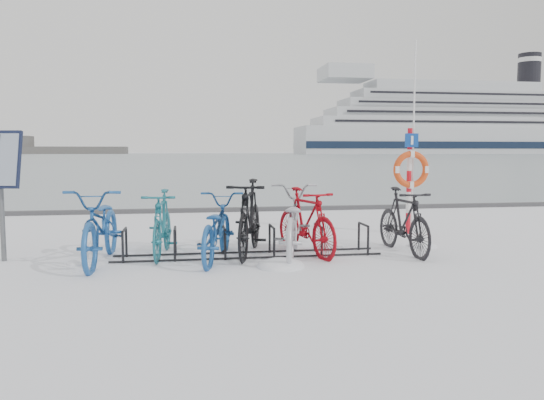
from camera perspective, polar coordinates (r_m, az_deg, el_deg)
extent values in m
plane|color=white|center=(8.01, -2.57, -6.05)|extent=(900.00, 900.00, 0.00)
cube|color=#A1AEB6|center=(162.82, -8.79, 4.72)|extent=(400.00, 298.00, 0.02)
cube|color=#3F3F42|center=(13.82, -5.35, -1.05)|extent=(400.00, 0.25, 0.10)
cylinder|color=black|center=(7.76, -15.76, -4.97)|extent=(0.04, 0.04, 0.44)
cylinder|color=black|center=(8.19, -15.40, -4.42)|extent=(0.04, 0.04, 0.44)
cylinder|color=black|center=(7.94, -15.62, -3.12)|extent=(0.04, 0.44, 0.04)
cylinder|color=black|center=(7.71, -10.42, -4.92)|extent=(0.04, 0.04, 0.44)
cylinder|color=black|center=(8.14, -10.35, -4.37)|extent=(0.04, 0.04, 0.44)
cylinder|color=black|center=(7.89, -10.41, -3.07)|extent=(0.04, 0.44, 0.04)
cylinder|color=black|center=(7.73, -5.06, -4.83)|extent=(0.04, 0.04, 0.44)
cylinder|color=black|center=(8.16, -5.27, -4.29)|extent=(0.04, 0.04, 0.44)
cylinder|color=black|center=(7.91, -5.18, -2.99)|extent=(0.04, 0.44, 0.04)
cylinder|color=black|center=(7.81, 0.24, -4.71)|extent=(0.04, 0.04, 0.44)
cylinder|color=black|center=(8.24, -0.26, -4.18)|extent=(0.04, 0.04, 0.44)
cylinder|color=black|center=(7.99, -0.02, -2.88)|extent=(0.04, 0.44, 0.04)
cylinder|color=black|center=(7.95, 5.38, -4.54)|extent=(0.04, 0.04, 0.44)
cylinder|color=black|center=(8.38, 4.63, -4.04)|extent=(0.04, 0.04, 0.44)
cylinder|color=black|center=(8.13, 5.01, -2.75)|extent=(0.04, 0.44, 0.04)
cylinder|color=black|center=(8.16, 10.30, -4.35)|extent=(0.04, 0.04, 0.44)
cylinder|color=black|center=(8.57, 9.32, -3.87)|extent=(0.04, 0.04, 0.44)
cylinder|color=black|center=(8.33, 9.82, -2.61)|extent=(0.04, 0.44, 0.04)
cylinder|color=black|center=(7.80, -2.39, -6.22)|extent=(4.00, 0.03, 0.03)
cylinder|color=black|center=(8.22, -2.75, -5.61)|extent=(4.00, 0.03, 0.03)
cylinder|color=#595B5E|center=(8.46, -27.11, 0.16)|extent=(0.07, 0.07, 1.81)
cylinder|color=red|center=(10.46, 14.41, -2.42)|extent=(0.09, 0.09, 0.40)
cylinder|color=silver|center=(10.41, 14.46, -0.24)|extent=(0.09, 0.09, 0.40)
cylinder|color=red|center=(10.38, 14.51, 1.96)|extent=(0.09, 0.09, 0.40)
cylinder|color=silver|center=(10.37, 14.56, 4.17)|extent=(0.09, 0.09, 0.40)
cylinder|color=red|center=(10.37, 14.61, 6.38)|extent=(0.09, 0.09, 0.40)
torus|color=#D54214|center=(10.29, 14.74, 3.19)|extent=(0.70, 0.12, 0.70)
cube|color=navy|center=(10.30, 14.79, 6.23)|extent=(0.25, 0.03, 0.25)
cylinder|color=silver|center=(10.45, 14.96, 6.46)|extent=(0.03, 0.03, 3.64)
cube|color=silver|center=(253.19, 18.59, 6.04)|extent=(138.65, 25.75, 11.88)
cube|color=black|center=(241.78, 20.00, 5.58)|extent=(138.65, 0.30, 2.97)
cube|color=black|center=(264.69, 17.28, 5.61)|extent=(138.65, 0.30, 2.97)
cube|color=silver|center=(253.45, 18.64, 7.83)|extent=(123.80, 23.77, 3.96)
cube|color=silver|center=(253.95, 18.70, 9.62)|extent=(100.03, 20.80, 3.96)
cube|color=silver|center=(254.71, 18.75, 11.40)|extent=(76.26, 17.83, 3.96)
cube|color=silver|center=(236.71, 7.83, 13.32)|extent=(19.81, 19.81, 5.94)
cylinder|color=black|center=(275.11, 25.93, 12.54)|extent=(9.90, 9.90, 13.87)
cube|color=black|center=(243.04, 20.01, 8.85)|extent=(108.94, 0.20, 11.88)
imported|color=#1D4F93|center=(7.88, -17.83, -2.42)|extent=(0.83, 2.14, 1.11)
imported|color=#196472|center=(8.15, -11.73, -2.29)|extent=(0.64, 1.75, 1.03)
imported|color=#1A4C8E|center=(7.72, -6.05, -2.78)|extent=(1.09, 1.99, 0.99)
imported|color=black|center=(8.10, -2.42, -1.69)|extent=(1.05, 2.05, 1.18)
imported|color=#B1B3BA|center=(7.94, 2.19, -2.13)|extent=(1.23, 2.21, 1.10)
imported|color=#9A0812|center=(8.14, 3.65, -2.12)|extent=(0.99, 1.82, 1.05)
imported|color=black|center=(8.47, 13.96, -2.00)|extent=(0.59, 1.77, 1.05)
ellipsoid|color=white|center=(9.14, 15.86, -4.83)|extent=(0.47, 0.47, 0.17)
ellipsoid|color=white|center=(7.98, -20.03, -6.43)|extent=(0.36, 0.36, 0.12)
ellipsoid|color=white|center=(8.76, 6.07, -5.09)|extent=(0.51, 0.51, 0.18)
ellipsoid|color=white|center=(7.28, 0.95, -7.21)|extent=(0.66, 0.66, 0.23)
ellipsoid|color=white|center=(8.68, 0.80, -5.16)|extent=(0.35, 0.35, 0.12)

